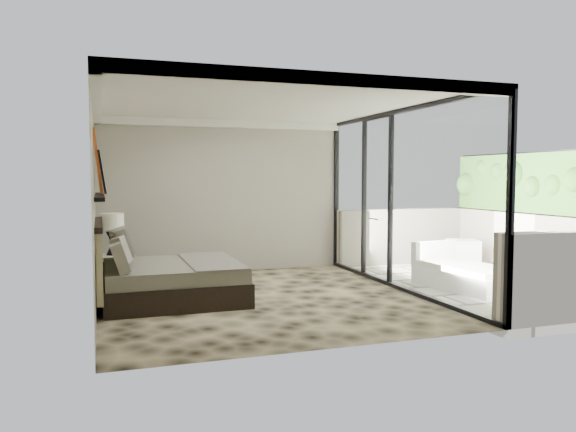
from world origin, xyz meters
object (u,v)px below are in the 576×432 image
object	(u,v)px
bed	(165,278)
lounger	(464,275)
ottoman	(463,254)
table_lamp	(112,228)
nightstand	(117,271)

from	to	relation	value
bed	lounger	size ratio (longest dim) A/B	1.11
ottoman	table_lamp	bearing A→B (deg)	178.33
lounger	table_lamp	bearing A→B (deg)	154.08
nightstand	lounger	size ratio (longest dim) A/B	0.30
bed	table_lamp	size ratio (longest dim) A/B	3.00
bed	lounger	distance (m)	4.62
bed	ottoman	distance (m)	5.87
table_lamp	lounger	distance (m)	5.63
bed	table_lamp	world-z (taller)	table_lamp
bed	nightstand	distance (m)	1.36
nightstand	bed	bearing A→B (deg)	-38.07
bed	lounger	bearing A→B (deg)	-7.57
nightstand	ottoman	distance (m)	6.39
ottoman	lounger	bearing A→B (deg)	-125.35
table_lamp	ottoman	size ratio (longest dim) A/B	1.22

